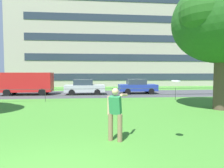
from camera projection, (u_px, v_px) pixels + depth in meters
street_strip at (83, 94)px, 19.93m from camera, size 80.00×6.98×0.01m
park_fence at (79, 92)px, 14.86m from camera, size 36.46×0.04×1.00m
person_thrower at (115, 112)px, 6.14m from camera, size 0.74×0.71×1.73m
frisbee at (176, 81)px, 5.68m from camera, size 0.29×0.29×0.04m
panel_van_far_left at (27, 82)px, 18.97m from camera, size 5.07×2.24×2.24m
car_silver_right at (84, 87)px, 19.32m from camera, size 4.04×1.89×1.54m
car_blue_left at (137, 86)px, 20.23m from camera, size 4.03×1.88×1.54m
apartment_building_background at (121, 43)px, 36.43m from camera, size 37.56×12.90×15.87m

